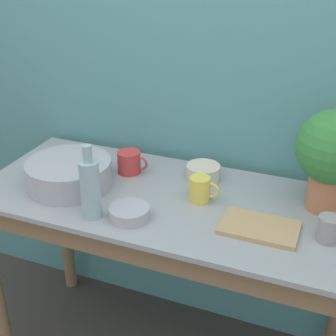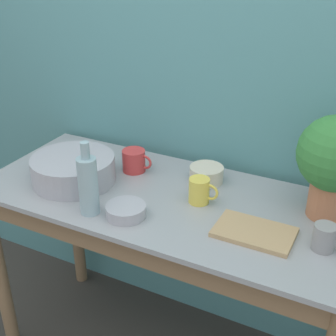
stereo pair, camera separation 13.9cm
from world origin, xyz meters
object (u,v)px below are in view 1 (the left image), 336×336
object	(u,v)px
potted_plant	(333,153)
bottle_tall	(90,188)
mug_yellow	(200,189)
bowl_small_cream	(203,172)
mug_red	(129,162)
tray_board	(259,227)
bowl_small_steel	(129,213)
bowl_wash_large	(69,173)
mug_grey	(329,229)

from	to	relation	value
potted_plant	bottle_tall	distance (m)	0.83
mug_yellow	bowl_small_cream	world-z (taller)	mug_yellow
mug_yellow	mug_red	world-z (taller)	mug_yellow
bottle_tall	tray_board	size ratio (longest dim) A/B	1.05
bottle_tall	bowl_small_steel	size ratio (longest dim) A/B	1.91
bowl_wash_large	tray_board	world-z (taller)	bowl_wash_large
bowl_wash_large	bowl_small_steel	world-z (taller)	bowl_wash_large
mug_grey	tray_board	world-z (taller)	mug_grey
mug_red	bowl_wash_large	bearing A→B (deg)	-132.07
bowl_small_steel	mug_yellow	bearing A→B (deg)	46.34
mug_red	mug_grey	xyz separation A→B (m)	(0.79, -0.19, -0.00)
bottle_tall	mug_grey	size ratio (longest dim) A/B	2.57
potted_plant	bowl_wash_large	xyz separation A→B (m)	(-0.93, -0.20, -0.16)
bottle_tall	tray_board	distance (m)	0.58
potted_plant	mug_yellow	distance (m)	0.47
bowl_wash_large	bottle_tall	world-z (taller)	bottle_tall
bottle_tall	mug_yellow	distance (m)	0.40
potted_plant	bottle_tall	bearing A→B (deg)	-154.35
bottle_tall	tray_board	world-z (taller)	bottle_tall
mug_yellow	bowl_small_cream	xyz separation A→B (m)	(-0.04, 0.16, -0.02)
bottle_tall	potted_plant	bearing A→B (deg)	25.65
bottle_tall	tray_board	bearing A→B (deg)	13.39
bottle_tall	mug_red	bearing A→B (deg)	93.93
bottle_tall	bowl_wash_large	bearing A→B (deg)	139.96
bowl_wash_large	tray_board	size ratio (longest dim) A/B	1.27
mug_red	tray_board	size ratio (longest dim) A/B	0.51
mug_grey	bowl_small_steel	bearing A→B (deg)	-169.84
mug_red	bottle_tall	bearing A→B (deg)	-86.07
bottle_tall	mug_red	xyz separation A→B (m)	(-0.02, 0.35, -0.07)
bowl_wash_large	tray_board	bearing A→B (deg)	-2.16
potted_plant	mug_grey	distance (m)	0.27
bowl_wash_large	mug_grey	size ratio (longest dim) A/B	3.11
bottle_tall	mug_grey	xyz separation A→B (m)	(0.77, 0.15, -0.07)
bottle_tall	bowl_small_cream	bearing A→B (deg)	55.29
potted_plant	tray_board	distance (m)	0.36
mug_yellow	mug_grey	xyz separation A→B (m)	(0.46, -0.08, -0.00)
mug_grey	bowl_small_steel	world-z (taller)	mug_grey
bowl_wash_large	bowl_small_steel	distance (m)	0.34
mug_red	bowl_small_cream	world-z (taller)	mug_red
bowl_wash_large	mug_red	bearing A→B (deg)	47.93
potted_plant	tray_board	world-z (taller)	potted_plant
mug_red	tray_board	xyz separation A→B (m)	(0.58, -0.21, -0.04)
potted_plant	bowl_small_cream	distance (m)	0.50
potted_plant	mug_grey	world-z (taller)	potted_plant
mug_yellow	bowl_small_steel	xyz separation A→B (m)	(-0.19, -0.20, -0.03)
bowl_small_steel	bowl_small_cream	bearing A→B (deg)	67.25
potted_plant	bowl_wash_large	size ratio (longest dim) A/B	1.12
bowl_small_steel	tray_board	distance (m)	0.44
mug_grey	bowl_small_cream	size ratio (longest dim) A/B	0.78
bowl_wash_large	mug_red	size ratio (longest dim) A/B	2.51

